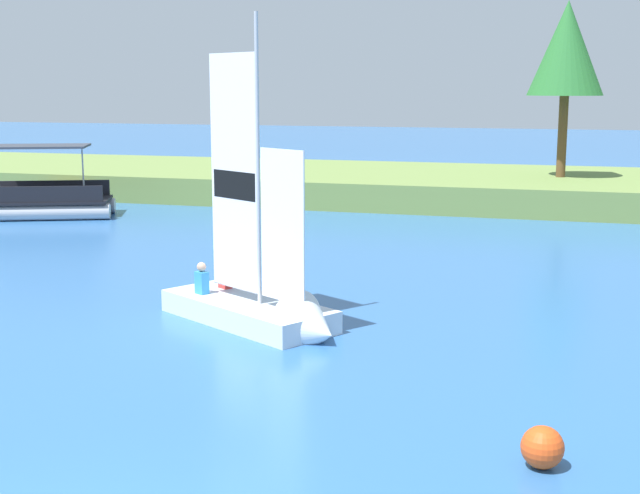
{
  "coord_description": "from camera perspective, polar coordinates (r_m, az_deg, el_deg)",
  "views": [
    {
      "loc": [
        4.86,
        -6.84,
        4.92
      ],
      "look_at": [
        -0.84,
        12.59,
        1.2
      ],
      "focal_mm": 49.13,
      "sensor_mm": 36.0,
      "label": 1
    }
  ],
  "objects": [
    {
      "name": "pontoon_boat",
      "position": [
        35.0,
        -17.63,
        2.94
      ],
      "size": [
        5.68,
        4.1,
        2.74
      ],
      "rotation": [
        0.0,
        0.0,
        0.4
      ],
      "color": "#B2B2B7",
      "rests_on": "ground"
    },
    {
      "name": "shoreline_tree_left",
      "position": [
        38.51,
        15.77,
        12.29
      ],
      "size": [
        3.12,
        3.12,
        7.29
      ],
      "color": "brown",
      "rests_on": "shore_bank"
    },
    {
      "name": "shore_bank",
      "position": [
        39.3,
        9.16,
        3.92
      ],
      "size": [
        80.0,
        10.85,
        1.13
      ],
      "primitive_type": "cube",
      "color": "olive",
      "rests_on": "ground"
    },
    {
      "name": "wooden_dock",
      "position": [
        38.32,
        -17.44,
        2.9
      ],
      "size": [
        1.72,
        4.52,
        0.46
      ],
      "primitive_type": "cube",
      "color": "brown",
      "rests_on": "ground"
    },
    {
      "name": "sailboat",
      "position": [
        18.03,
        -3.25,
        -4.01
      ],
      "size": [
        4.76,
        3.65,
        6.86
      ],
      "rotation": [
        0.0,
        0.0,
        -0.53
      ],
      "color": "silver",
      "rests_on": "ground"
    },
    {
      "name": "channel_buoy",
      "position": [
        12.07,
        14.29,
        -12.53
      ],
      "size": [
        0.57,
        0.57,
        0.57
      ],
      "primitive_type": "sphere",
      "color": "#E54C19",
      "rests_on": "ground"
    }
  ]
}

